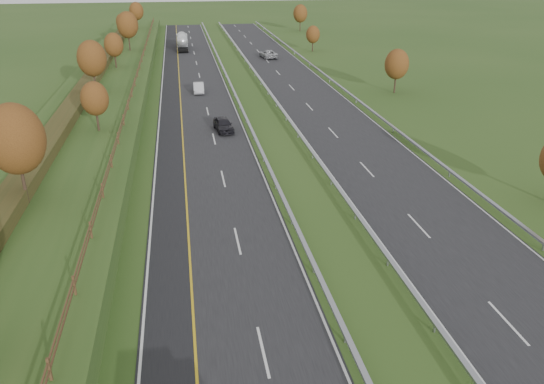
{
  "coord_description": "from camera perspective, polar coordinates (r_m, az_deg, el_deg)",
  "views": [
    {
      "loc": [
        -2.03,
        -10.72,
        18.92
      ],
      "look_at": [
        4.39,
        26.41,
        2.2
      ],
      "focal_mm": 35.0,
      "sensor_mm": 36.0,
      "label": 1
    }
  ],
  "objects": [
    {
      "name": "median_barrier_far",
      "position": [
        74.17,
        0.47,
        9.64
      ],
      "size": [
        0.32,
        200.0,
        0.71
      ],
      "color": "gray",
      "rests_on": "ground"
    },
    {
      "name": "car_dark_near",
      "position": [
        63.38,
        -5.26,
        7.25
      ],
      "size": [
        2.43,
        4.87,
        1.59
      ],
      "primitive_type": "imported",
      "rotation": [
        0.0,
        0.0,
        0.12
      ],
      "color": "black",
      "rests_on": "near_carriageway"
    },
    {
      "name": "trees_left",
      "position": [
        69.33,
        -18.89,
        12.25
      ],
      "size": [
        6.64,
        164.3,
        7.66
      ],
      "color": "#2D2116",
      "rests_on": "embankment_left"
    },
    {
      "name": "near_carriageway",
      "position": [
        73.23,
        -7.98,
        8.74
      ],
      "size": [
        10.5,
        200.0,
        0.04
      ],
      "primitive_type": "cube",
      "color": "black",
      "rests_on": "ground"
    },
    {
      "name": "car_oncoming",
      "position": [
        111.92,
        -0.4,
        14.63
      ],
      "size": [
        3.37,
        6.07,
        1.61
      ],
      "primitive_type": "imported",
      "rotation": [
        0.0,
        0.0,
        3.27
      ],
      "color": "#A7A8AC",
      "rests_on": "far_carriageway"
    },
    {
      "name": "outer_barrier_far",
      "position": [
        76.99,
        9.05,
        9.88
      ],
      "size": [
        0.32,
        200.0,
        0.71
      ],
      "color": "gray",
      "rests_on": "ground"
    },
    {
      "name": "median_barrier_near",
      "position": [
        73.46,
        -3.5,
        9.45
      ],
      "size": [
        0.32,
        200.0,
        0.71
      ],
      "color": "gray",
      "rests_on": "ground"
    },
    {
      "name": "hedge_left",
      "position": [
        73.74,
        -19.97,
        9.69
      ],
      "size": [
        2.2,
        180.0,
        1.1
      ],
      "primitive_type": "cube",
      "color": "#343816",
      "rests_on": "embankment_left"
    },
    {
      "name": "embankment_left",
      "position": [
        73.77,
        -18.26,
        8.67
      ],
      "size": [
        12.0,
        200.0,
        2.0
      ],
      "primitive_type": "cube",
      "color": "#2D4B1A",
      "rests_on": "ground"
    },
    {
      "name": "far_carriageway",
      "position": [
        75.51,
        4.78,
        9.35
      ],
      "size": [
        10.5,
        200.0,
        0.04
      ],
      "primitive_type": "cube",
      "color": "black",
      "rests_on": "ground"
    },
    {
      "name": "hard_shoulder",
      "position": [
        73.22,
        -10.94,
        8.54
      ],
      "size": [
        3.0,
        200.0,
        0.04
      ],
      "primitive_type": "cube",
      "color": "black",
      "rests_on": "ground"
    },
    {
      "name": "road_tanker",
      "position": [
        124.53,
        -9.63,
        15.74
      ],
      "size": [
        2.4,
        11.22,
        3.46
      ],
      "color": "silver",
      "rests_on": "near_carriageway"
    },
    {
      "name": "trees_far",
      "position": [
        105.9,
        8.09,
        15.74
      ],
      "size": [
        8.45,
        118.6,
        7.12
      ],
      "color": "#2D2116",
      "rests_on": "ground"
    },
    {
      "name": "car_small_far",
      "position": [
        130.68,
        -9.71,
        15.59
      ],
      "size": [
        1.99,
        4.63,
        1.33
      ],
      "primitive_type": "imported",
      "rotation": [
        0.0,
        0.0,
        -0.03
      ],
      "color": "#161D47",
      "rests_on": "near_carriageway"
    },
    {
      "name": "fence_left",
      "position": [
        72.44,
        -14.92,
        10.22
      ],
      "size": [
        0.12,
        189.06,
        1.2
      ],
      "color": "#422B19",
      "rests_on": "embankment_left"
    },
    {
      "name": "ground",
      "position": [
        69.12,
        -1.1,
        8.04
      ],
      "size": [
        400.0,
        400.0,
        0.0
      ],
      "primitive_type": "plane",
      "color": "#2D4B1A",
      "rests_on": "ground"
    },
    {
      "name": "lane_markings",
      "position": [
        73.56,
        -2.93,
        9.03
      ],
      "size": [
        26.75,
        200.0,
        0.01
      ],
      "color": "silver",
      "rests_on": "near_carriageway"
    },
    {
      "name": "car_silver_mid",
      "position": [
        82.89,
        -7.9,
        11.06
      ],
      "size": [
        1.61,
        4.44,
        1.45
      ],
      "primitive_type": "imported",
      "rotation": [
        0.0,
        0.0,
        -0.02
      ],
      "color": "silver",
      "rests_on": "near_carriageway"
    }
  ]
}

